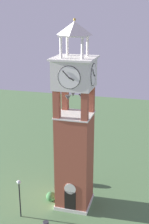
# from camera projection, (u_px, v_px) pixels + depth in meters

# --- Properties ---
(ground) EXTENTS (80.00, 80.00, 0.00)m
(ground) POSITION_uv_depth(u_px,v_px,m) (74.00, 203.00, 30.66)
(ground) COLOR #517547
(clock_tower) EXTENTS (3.65, 3.65, 17.60)m
(clock_tower) POSITION_uv_depth(u_px,v_px,m) (74.00, 135.00, 28.38)
(clock_tower) COLOR #9E4C38
(clock_tower) RESTS_ON ground
(lamp_post) EXTENTS (0.36, 0.36, 3.78)m
(lamp_post) POSITION_uv_depth(u_px,v_px,m) (19.00, 192.00, 27.88)
(lamp_post) COLOR black
(lamp_post) RESTS_ON ground
(shrub_near_entry) EXTENTS (0.95, 0.95, 0.97)m
(shrub_near_entry) POSITION_uv_depth(u_px,v_px,m) (51.00, 196.00, 30.91)
(shrub_near_entry) COLOR #336638
(shrub_near_entry) RESTS_ON ground
(shrub_left_of_tower) EXTENTS (0.88, 0.88, 0.76)m
(shrub_left_of_tower) POSITION_uv_depth(u_px,v_px,m) (84.00, 181.00, 33.86)
(shrub_left_of_tower) COLOR #336638
(shrub_left_of_tower) RESTS_ON ground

